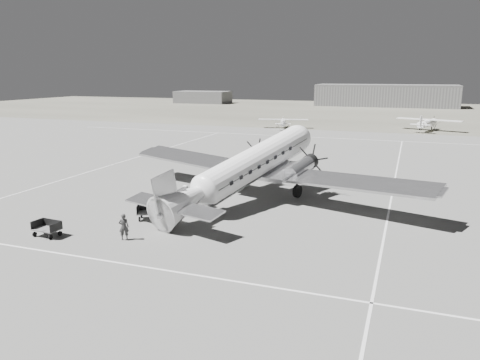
{
  "coord_description": "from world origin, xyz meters",
  "views": [
    {
      "loc": [
        13.03,
        -33.88,
        9.97
      ],
      "look_at": [
        1.36,
        -1.93,
        2.2
      ],
      "focal_mm": 35.0,
      "sensor_mm": 36.0,
      "label": 1
    }
  ],
  "objects_px": {
    "shed_secondary": "(203,97)",
    "light_plane_left": "(283,123)",
    "dc3_airliner": "(249,169)",
    "ramp_agent": "(159,205)",
    "light_plane_right": "(428,124)",
    "baggage_cart_near": "(151,212)",
    "ground_crew": "(124,227)",
    "passenger": "(186,197)",
    "hangar_main": "(386,95)",
    "baggage_cart_far": "(47,229)"
  },
  "relations": [
    {
      "from": "shed_secondary",
      "to": "light_plane_left",
      "type": "relative_size",
      "value": 1.93
    },
    {
      "from": "dc3_airliner",
      "to": "ramp_agent",
      "type": "xyz_separation_m",
      "value": [
        -4.67,
        -5.98,
        -1.82
      ]
    },
    {
      "from": "light_plane_right",
      "to": "baggage_cart_near",
      "type": "xyz_separation_m",
      "value": [
        -19.43,
        -62.24,
        -0.64
      ]
    },
    {
      "from": "dc3_airliner",
      "to": "ground_crew",
      "type": "relative_size",
      "value": 16.97
    },
    {
      "from": "ground_crew",
      "to": "passenger",
      "type": "height_order",
      "value": "passenger"
    },
    {
      "from": "light_plane_left",
      "to": "baggage_cart_near",
      "type": "bearing_deg",
      "value": -98.73
    },
    {
      "from": "baggage_cart_near",
      "to": "ramp_agent",
      "type": "relative_size",
      "value": 1.09
    },
    {
      "from": "light_plane_left",
      "to": "baggage_cart_near",
      "type": "xyz_separation_m",
      "value": [
        5.7,
        -57.14,
        -0.43
      ]
    },
    {
      "from": "shed_secondary",
      "to": "ramp_agent",
      "type": "distance_m",
      "value": 131.5
    },
    {
      "from": "light_plane_left",
      "to": "ramp_agent",
      "type": "xyz_separation_m",
      "value": [
        5.93,
        -56.39,
        -0.1
      ]
    },
    {
      "from": "hangar_main",
      "to": "passenger",
      "type": "xyz_separation_m",
      "value": [
        -7.51,
        -123.3,
        -2.4
      ]
    },
    {
      "from": "shed_secondary",
      "to": "dc3_airliner",
      "type": "bearing_deg",
      "value": -63.88
    },
    {
      "from": "shed_secondary",
      "to": "baggage_cart_far",
      "type": "distance_m",
      "value": 135.39
    },
    {
      "from": "light_plane_right",
      "to": "ramp_agent",
      "type": "xyz_separation_m",
      "value": [
        -19.19,
        -61.48,
        -0.3
      ]
    },
    {
      "from": "ground_crew",
      "to": "dc3_airliner",
      "type": "bearing_deg",
      "value": -138.98
    },
    {
      "from": "hangar_main",
      "to": "light_plane_right",
      "type": "xyz_separation_m",
      "value": [
        10.88,
        -64.43,
        -2.13
      ]
    },
    {
      "from": "dc3_airliner",
      "to": "baggage_cart_far",
      "type": "relative_size",
      "value": 16.31
    },
    {
      "from": "dc3_airliner",
      "to": "light_plane_left",
      "type": "height_order",
      "value": "dc3_airliner"
    },
    {
      "from": "light_plane_left",
      "to": "light_plane_right",
      "type": "distance_m",
      "value": 25.63
    },
    {
      "from": "passenger",
      "to": "baggage_cart_near",
      "type": "bearing_deg",
      "value": 163.08
    },
    {
      "from": "light_plane_right",
      "to": "baggage_cart_near",
      "type": "height_order",
      "value": "light_plane_right"
    },
    {
      "from": "light_plane_right",
      "to": "passenger",
      "type": "distance_m",
      "value": 61.68
    },
    {
      "from": "ramp_agent",
      "to": "passenger",
      "type": "distance_m",
      "value": 2.73
    },
    {
      "from": "baggage_cart_far",
      "to": "ramp_agent",
      "type": "xyz_separation_m",
      "value": [
        4.56,
        6.0,
        0.38
      ]
    },
    {
      "from": "hangar_main",
      "to": "baggage_cart_far",
      "type": "height_order",
      "value": "hangar_main"
    },
    {
      "from": "baggage_cart_far",
      "to": "passenger",
      "type": "xyz_separation_m",
      "value": [
        5.36,
        8.61,
        0.41
      ]
    },
    {
      "from": "hangar_main",
      "to": "baggage_cart_far",
      "type": "xyz_separation_m",
      "value": [
        -12.88,
        -131.91,
        -2.81
      ]
    },
    {
      "from": "shed_secondary",
      "to": "dc3_airliner",
      "type": "relative_size",
      "value": 0.64
    },
    {
      "from": "baggage_cart_near",
      "to": "passenger",
      "type": "relative_size",
      "value": 1.05
    },
    {
      "from": "hangar_main",
      "to": "shed_secondary",
      "type": "bearing_deg",
      "value": -175.24
    },
    {
      "from": "ramp_agent",
      "to": "passenger",
      "type": "xyz_separation_m",
      "value": [
        0.81,
        2.61,
        0.03
      ]
    },
    {
      "from": "light_plane_right",
      "to": "ground_crew",
      "type": "bearing_deg",
      "value": -88.62
    },
    {
      "from": "shed_secondary",
      "to": "baggage_cart_near",
      "type": "height_order",
      "value": "shed_secondary"
    },
    {
      "from": "passenger",
      "to": "hangar_main",
      "type": "bearing_deg",
      "value": -3.25
    },
    {
      "from": "passenger",
      "to": "dc3_airliner",
      "type": "bearing_deg",
      "value": -48.7
    },
    {
      "from": "ground_crew",
      "to": "baggage_cart_near",
      "type": "bearing_deg",
      "value": -109.22
    },
    {
      "from": "baggage_cart_near",
      "to": "light_plane_right",
      "type": "bearing_deg",
      "value": 50.38
    },
    {
      "from": "shed_secondary",
      "to": "baggage_cart_far",
      "type": "height_order",
      "value": "shed_secondary"
    },
    {
      "from": "baggage_cart_far",
      "to": "baggage_cart_near",
      "type": "bearing_deg",
      "value": 54.84
    },
    {
      "from": "shed_secondary",
      "to": "ground_crew",
      "type": "height_order",
      "value": "shed_secondary"
    },
    {
      "from": "light_plane_right",
      "to": "ramp_agent",
      "type": "relative_size",
      "value": 6.48
    },
    {
      "from": "light_plane_right",
      "to": "ground_crew",
      "type": "distance_m",
      "value": 68.99
    },
    {
      "from": "hangar_main",
      "to": "passenger",
      "type": "bearing_deg",
      "value": -93.49
    },
    {
      "from": "baggage_cart_near",
      "to": "hangar_main",
      "type": "bearing_deg",
      "value": 63.85
    },
    {
      "from": "dc3_airliner",
      "to": "ground_crew",
      "type": "xyz_separation_m",
      "value": [
        -4.32,
        -10.87,
        -1.86
      ]
    },
    {
      "from": "light_plane_right",
      "to": "passenger",
      "type": "relative_size",
      "value": 6.27
    },
    {
      "from": "hangar_main",
      "to": "light_plane_left",
      "type": "height_order",
      "value": "hangar_main"
    },
    {
      "from": "light_plane_right",
      "to": "ramp_agent",
      "type": "distance_m",
      "value": 64.41
    },
    {
      "from": "dc3_airliner",
      "to": "ground_crew",
      "type": "height_order",
      "value": "dc3_airliner"
    },
    {
      "from": "ramp_agent",
      "to": "baggage_cart_near",
      "type": "bearing_deg",
      "value": 165.23
    }
  ]
}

